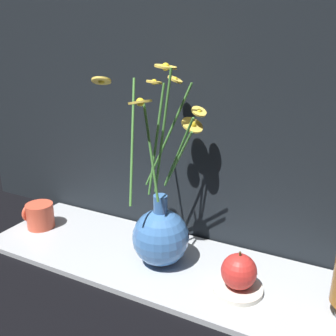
# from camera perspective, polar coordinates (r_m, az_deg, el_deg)

# --- Properties ---
(ground_plane) EXTENTS (6.00, 6.00, 0.00)m
(ground_plane) POSITION_cam_1_polar(r_m,az_deg,el_deg) (0.85, 0.37, -14.90)
(ground_plane) COLOR black
(shelf) EXTENTS (0.88, 0.26, 0.01)m
(shelf) POSITION_cam_1_polar(r_m,az_deg,el_deg) (0.85, 0.37, -14.56)
(shelf) COLOR #B2B7BC
(shelf) RESTS_ON ground_plane
(backdrop_wall) EXTENTS (1.38, 0.02, 1.10)m
(backdrop_wall) POSITION_cam_1_polar(r_m,az_deg,el_deg) (0.84, 5.40, 24.09)
(backdrop_wall) COLOR black
(backdrop_wall) RESTS_ON ground_plane
(vase_with_flowers) EXTENTS (0.19, 0.19, 0.42)m
(vase_with_flowers) POSITION_cam_1_polar(r_m,az_deg,el_deg) (0.81, -1.12, -9.55)
(vase_with_flowers) COLOR #3F72B7
(vase_with_flowers) RESTS_ON shelf
(yellow_mug) EXTENTS (0.08, 0.07, 0.06)m
(yellow_mug) POSITION_cam_1_polar(r_m,az_deg,el_deg) (1.03, -18.99, -6.85)
(yellow_mug) COLOR #DB5138
(yellow_mug) RESTS_ON shelf
(saucer_plate) EXTENTS (0.10, 0.10, 0.01)m
(saucer_plate) POSITION_cam_1_polar(r_m,az_deg,el_deg) (0.77, 10.56, -17.64)
(saucer_plate) COLOR silver
(saucer_plate) RESTS_ON shelf
(orange_fruit) EXTENTS (0.07, 0.07, 0.08)m
(orange_fruit) POSITION_cam_1_polar(r_m,az_deg,el_deg) (0.75, 10.75, -15.21)
(orange_fruit) COLOR red
(orange_fruit) RESTS_ON saucer_plate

